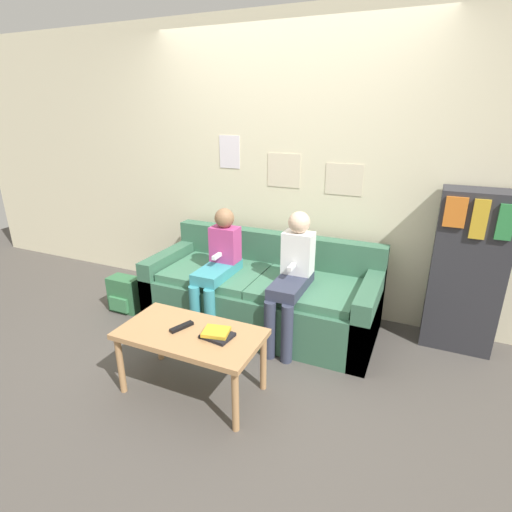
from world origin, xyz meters
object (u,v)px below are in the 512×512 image
(person_left, at_px, (218,264))
(backpack, at_px, (125,294))
(couch, at_px, (262,295))
(tv_remote, at_px, (182,327))
(coffee_table, at_px, (191,339))
(bookshelf, at_px, (467,272))
(person_right, at_px, (292,274))

(person_left, distance_m, backpack, 1.05)
(couch, height_order, tv_remote, couch)
(coffee_table, relative_size, bookshelf, 0.74)
(tv_remote, bearing_deg, person_right, 82.11)
(couch, bearing_deg, bookshelf, 11.33)
(person_left, relative_size, backpack, 3.11)
(coffee_table, bearing_deg, bookshelf, 39.77)
(tv_remote, relative_size, bookshelf, 0.14)
(person_right, relative_size, tv_remote, 6.23)
(person_right, height_order, backpack, person_right)
(person_right, bearing_deg, couch, 150.33)
(coffee_table, distance_m, tv_remote, 0.10)
(person_left, height_order, tv_remote, person_left)
(couch, bearing_deg, person_left, -148.43)
(couch, relative_size, coffee_table, 2.12)
(person_left, bearing_deg, person_right, 0.59)
(person_right, bearing_deg, tv_remote, -119.35)
(person_right, bearing_deg, person_left, -179.41)
(person_left, bearing_deg, tv_remote, -77.26)
(couch, xyz_separation_m, backpack, (-1.28, -0.32, -0.11))
(person_left, xyz_separation_m, person_right, (0.66, 0.01, 0.02))
(backpack, bearing_deg, bookshelf, 12.58)
(bookshelf, xyz_separation_m, backpack, (-2.86, -0.64, -0.48))
(backpack, bearing_deg, person_right, 4.56)
(tv_remote, bearing_deg, backpack, 169.58)
(coffee_table, distance_m, bookshelf, 2.15)
(person_left, relative_size, bookshelf, 0.81)
(couch, distance_m, coffee_table, 1.06)
(person_right, distance_m, backpack, 1.68)
(coffee_table, height_order, tv_remote, tv_remote)
(tv_remote, height_order, backpack, tv_remote)
(couch, height_order, person_right, person_right)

